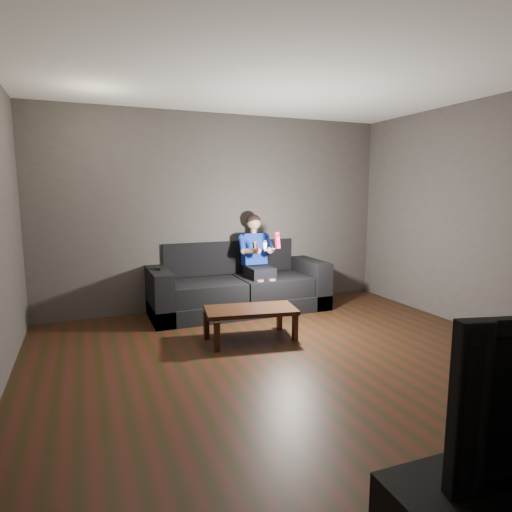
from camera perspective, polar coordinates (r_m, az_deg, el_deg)
name	(u,v)px	position (r m, az deg, el deg)	size (l,w,h in m)	color
floor	(304,371)	(4.10, 6.45, -15.05)	(5.00, 5.00, 0.00)	black
back_wall	(221,212)	(6.07, -4.71, 5.84)	(5.00, 0.04, 2.70)	#3E3B36
right_wall	(509,218)	(5.43, 30.65, 4.35)	(0.04, 5.00, 2.70)	#3E3B36
ceiling	(310,62)	(3.90, 7.18, 24.32)	(5.00, 5.00, 0.02)	silver
sofa	(237,288)	(5.98, -2.56, -4.29)	(2.42, 1.05, 0.94)	black
child	(257,253)	(5.93, 0.13, 0.34)	(0.49, 0.60, 1.21)	black
wii_remote_red	(277,240)	(5.51, 2.86, 2.10)	(0.06, 0.09, 0.22)	red
nunchuk_white	(265,245)	(5.45, 1.16, 1.46)	(0.07, 0.09, 0.14)	white
wii_remote_black	(158,268)	(5.56, -12.92, -1.60)	(0.06, 0.17, 0.03)	black
coffee_table	(251,312)	(4.78, -0.73, -7.53)	(1.06, 0.65, 0.36)	black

